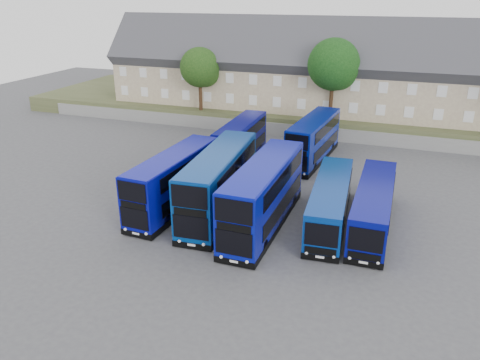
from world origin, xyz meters
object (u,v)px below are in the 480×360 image
(coach_east_a, at_px, (330,204))
(tree_mid, at_px, (335,66))
(tree_west, at_px, (201,69))
(dd_front_mid, at_px, (219,184))
(dd_front_left, at_px, (175,182))

(coach_east_a, distance_m, tree_mid, 23.20)
(coach_east_a, xyz_separation_m, tree_mid, (-3.56, 21.98, 6.53))
(coach_east_a, distance_m, tree_west, 29.57)
(dd_front_mid, relative_size, tree_west, 1.59)
(dd_front_left, bearing_deg, tree_mid, 73.90)
(dd_front_mid, distance_m, tree_mid, 24.20)
(coach_east_a, xyz_separation_m, tree_west, (-19.56, 21.48, 5.52))
(dd_front_left, xyz_separation_m, coach_east_a, (11.80, 1.44, -0.60))
(dd_front_left, height_order, dd_front_mid, dd_front_mid)
(coach_east_a, height_order, tree_west, tree_west)
(dd_front_left, relative_size, coach_east_a, 0.96)
(dd_front_left, distance_m, tree_mid, 25.52)
(dd_front_left, distance_m, tree_west, 24.69)
(dd_front_left, height_order, tree_mid, tree_mid)
(dd_front_left, xyz_separation_m, tree_mid, (8.24, 23.42, 5.93))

